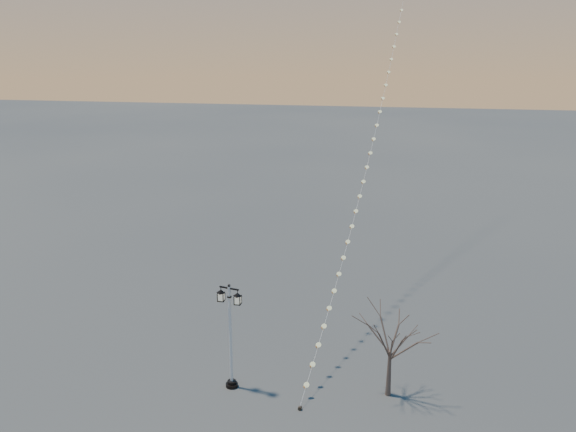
# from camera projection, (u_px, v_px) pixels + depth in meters

# --- Properties ---
(ground) EXTENTS (300.00, 300.00, 0.00)m
(ground) POSITION_uv_depth(u_px,v_px,m) (256.00, 408.00, 28.86)
(ground) COLOR #454645
(ground) RESTS_ON ground
(street_lamp) EXTENTS (1.40, 0.71, 5.61)m
(street_lamp) POSITION_uv_depth(u_px,v_px,m) (230.00, 331.00, 29.81)
(street_lamp) COLOR black
(street_lamp) RESTS_ON ground
(bare_tree) EXTENTS (2.65, 2.65, 4.40)m
(bare_tree) POSITION_uv_depth(u_px,v_px,m) (391.00, 339.00, 29.10)
(bare_tree) COLOR #4C3B32
(bare_tree) RESTS_ON ground
(kite_train) EXTENTS (5.12, 39.07, 29.01)m
(kite_train) POSITION_uv_depth(u_px,v_px,m) (380.00, 80.00, 42.50)
(kite_train) COLOR black
(kite_train) RESTS_ON ground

